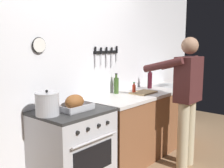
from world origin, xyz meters
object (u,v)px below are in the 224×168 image
person_cook (186,94)px  bottle_olive_oil (116,85)px  bottle_hot_sauce (134,89)px  roasting_pan (75,103)px  bottle_wine_red (150,80)px  stock_pot (47,104)px  stove (73,151)px  cutting_board (143,92)px

person_cook → bottle_olive_oil: 0.93m
bottle_hot_sauce → roasting_pan: bearing=-176.6°
bottle_olive_oil → bottle_hot_sauce: bottle_olive_oil is taller
bottle_wine_red → bottle_olive_oil: size_ratio=1.12×
bottle_olive_oil → stock_pot: bearing=-171.0°
stove → bottle_wine_red: bearing=3.8°
stock_pot → bottle_hot_sauce: (1.45, 0.02, -0.05)m
bottle_olive_oil → roasting_pan: bearing=-165.6°
bottle_wine_red → bottle_hot_sauce: bearing=-172.5°
stove → person_cook: person_cook is taller
cutting_board → bottle_hot_sauce: 0.14m
roasting_pan → stock_pot: size_ratio=1.40×
person_cook → cutting_board: size_ratio=4.61×
stock_pot → bottle_wine_red: bottle_wine_red is taller
bottle_wine_red → bottle_hot_sauce: 0.50m
roasting_pan → bottle_wine_red: 1.65m
stove → bottle_wine_red: size_ratio=2.90×
roasting_pan → cutting_board: 1.25m
roasting_pan → stock_pot: 0.31m
stove → bottle_wine_red: 1.77m
stock_pot → bottle_hot_sauce: size_ratio=1.61×
stove → cutting_board: 1.35m
roasting_pan → bottle_olive_oil: (0.99, 0.25, 0.04)m
roasting_pan → bottle_olive_oil: bottle_olive_oil is taller
stock_pot → bottle_olive_oil: bottle_olive_oil is taller
person_cook → bottle_hot_sauce: size_ratio=10.62×
cutting_board → bottle_hot_sauce: bearing=139.4°
stove → bottle_hot_sauce: (1.17, 0.05, 0.51)m
cutting_board → bottle_olive_oil: size_ratio=1.30×
cutting_board → bottle_wine_red: size_ratio=1.16×
person_cook → bottle_hot_sauce: person_cook is taller
roasting_pan → bottle_olive_oil: bearing=14.4°
cutting_board → bottle_olive_oil: (-0.26, 0.27, 0.11)m
bottle_olive_oil → person_cook: bearing=-68.7°
bottle_olive_oil → stove: bearing=-167.1°
stock_pot → bottle_hot_sauce: bearing=0.8°
stove → bottle_olive_oil: bottle_olive_oil is taller
bottle_wine_red → person_cook: bearing=-113.0°
roasting_pan → bottle_wine_red: bearing=4.6°
stove → stock_pot: stock_pot is taller
bottle_hot_sauce → bottle_olive_oil: bearing=130.1°
stock_pot → bottle_olive_oil: 1.31m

